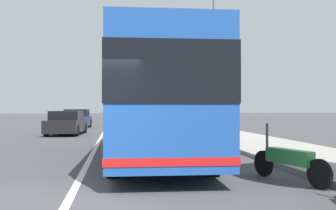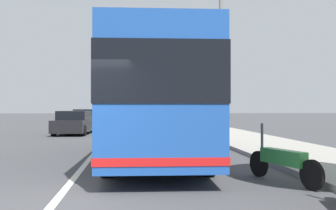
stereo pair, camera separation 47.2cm
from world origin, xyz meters
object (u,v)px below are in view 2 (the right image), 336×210
Objects in this scene: motorcycle_by_tree at (283,161)px; car_behind_bus at (139,115)px; coach_bus at (154,97)px; utility_pole at (221,60)px; car_oncoming at (86,119)px; car_far_distant at (74,123)px.

motorcycle_by_tree is 0.53× the size of car_behind_bus.
motorcycle_by_tree is at bearing -149.14° from coach_bus.
utility_pole is at bearing -26.23° from motorcycle_by_tree.
utility_pole reaches higher than coach_bus.
motorcycle_by_tree is at bearing 19.64° from car_oncoming.
car_oncoming is at bearing -175.00° from car_far_distant.
car_behind_bus is 28.50m from utility_pole.
car_far_distant is 1.15× the size of car_behind_bus.
utility_pole reaches higher than car_behind_bus.
motorcycle_by_tree is at bearing -174.90° from car_behind_bus.
utility_pole reaches higher than car_oncoming.
car_behind_bus is (25.46, -4.47, 0.01)m from car_far_distant.
car_far_distant is at bearing 73.39° from utility_pole.
utility_pole is (-27.99, -4.01, 3.60)m from car_behind_bus.
car_behind_bus is at bearing 1.60° from coach_bus.
coach_bus reaches higher than motorcycle_by_tree.
motorcycle_by_tree is 0.25× the size of utility_pole.
car_far_distant reaches higher than motorcycle_by_tree.
coach_bus reaches higher than car_far_distant.
car_behind_bus is at bearing 8.15° from utility_pole.
car_far_distant is (16.05, 6.66, 0.22)m from motorcycle_by_tree.
car_oncoming reaches higher than motorcycle_by_tree.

